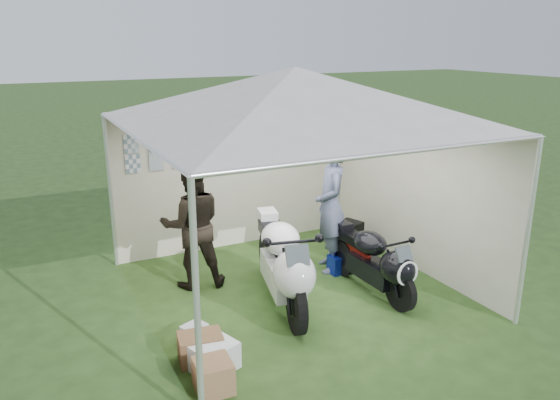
{
  "coord_description": "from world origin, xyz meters",
  "views": [
    {
      "loc": [
        -3.23,
        -6.02,
        3.35
      ],
      "look_at": [
        -0.04,
        0.35,
        1.21
      ],
      "focal_mm": 35.0,
      "sensor_mm": 36.0,
      "label": 1
    }
  ],
  "objects_px": {
    "motorcycle_black": "(376,261)",
    "person_dark_jacket": "(192,225)",
    "crate_1": "(213,376)",
    "crate_3": "(201,348)",
    "canopy_tent": "(294,102)",
    "person_blue_jacket": "(331,206)",
    "crate_2": "(194,333)",
    "crate_0": "(215,357)",
    "motorcycle_white": "(283,262)",
    "paddock_stand": "(341,264)",
    "equipment_box": "(347,236)"
  },
  "relations": [
    {
      "from": "paddock_stand",
      "to": "crate_0",
      "type": "bearing_deg",
      "value": -149.34
    },
    {
      "from": "crate_2",
      "to": "crate_0",
      "type": "bearing_deg",
      "value": -89.07
    },
    {
      "from": "motorcycle_white",
      "to": "crate_0",
      "type": "relative_size",
      "value": 4.95
    },
    {
      "from": "crate_0",
      "to": "equipment_box",
      "type": "bearing_deg",
      "value": 35.81
    },
    {
      "from": "crate_3",
      "to": "crate_0",
      "type": "bearing_deg",
      "value": -71.16
    },
    {
      "from": "motorcycle_black",
      "to": "equipment_box",
      "type": "distance_m",
      "value": 1.69
    },
    {
      "from": "person_dark_jacket",
      "to": "crate_3",
      "type": "distance_m",
      "value": 2.05
    },
    {
      "from": "crate_0",
      "to": "crate_3",
      "type": "relative_size",
      "value": 0.96
    },
    {
      "from": "crate_1",
      "to": "crate_0",
      "type": "bearing_deg",
      "value": 68.16
    },
    {
      "from": "motorcycle_white",
      "to": "person_dark_jacket",
      "type": "relative_size",
      "value": 1.24
    },
    {
      "from": "crate_0",
      "to": "crate_2",
      "type": "height_order",
      "value": "crate_0"
    },
    {
      "from": "paddock_stand",
      "to": "motorcycle_white",
      "type": "bearing_deg",
      "value": -155.61
    },
    {
      "from": "motorcycle_black",
      "to": "person_dark_jacket",
      "type": "relative_size",
      "value": 0.99
    },
    {
      "from": "crate_1",
      "to": "crate_3",
      "type": "distance_m",
      "value": 0.55
    },
    {
      "from": "motorcycle_white",
      "to": "paddock_stand",
      "type": "distance_m",
      "value": 1.45
    },
    {
      "from": "motorcycle_black",
      "to": "person_blue_jacket",
      "type": "distance_m",
      "value": 1.12
    },
    {
      "from": "canopy_tent",
      "to": "motorcycle_white",
      "type": "bearing_deg",
      "value": -131.83
    },
    {
      "from": "paddock_stand",
      "to": "crate_3",
      "type": "distance_m",
      "value": 2.9
    },
    {
      "from": "canopy_tent",
      "to": "crate_1",
      "type": "xyz_separation_m",
      "value": [
        -1.74,
        -1.62,
        -2.42
      ]
    },
    {
      "from": "motorcycle_black",
      "to": "crate_1",
      "type": "distance_m",
      "value": 2.88
    },
    {
      "from": "motorcycle_white",
      "to": "crate_1",
      "type": "xyz_separation_m",
      "value": [
        -1.41,
        -1.25,
        -0.45
      ]
    },
    {
      "from": "canopy_tent",
      "to": "person_dark_jacket",
      "type": "height_order",
      "value": "canopy_tent"
    },
    {
      "from": "equipment_box",
      "to": "motorcycle_white",
      "type": "bearing_deg",
      "value": -144.37
    },
    {
      "from": "paddock_stand",
      "to": "person_dark_jacket",
      "type": "height_order",
      "value": "person_dark_jacket"
    },
    {
      "from": "equipment_box",
      "to": "crate_3",
      "type": "height_order",
      "value": "equipment_box"
    },
    {
      "from": "motorcycle_white",
      "to": "equipment_box",
      "type": "xyz_separation_m",
      "value": [
        1.85,
        1.32,
        -0.39
      ]
    },
    {
      "from": "crate_1",
      "to": "crate_3",
      "type": "xyz_separation_m",
      "value": [
        0.05,
        0.54,
        -0.0
      ]
    },
    {
      "from": "crate_1",
      "to": "crate_3",
      "type": "height_order",
      "value": "crate_1"
    },
    {
      "from": "motorcycle_black",
      "to": "crate_2",
      "type": "xyz_separation_m",
      "value": [
        -2.55,
        -0.05,
        -0.39
      ]
    },
    {
      "from": "canopy_tent",
      "to": "motorcycle_black",
      "type": "distance_m",
      "value": 2.37
    },
    {
      "from": "crate_2",
      "to": "crate_3",
      "type": "distance_m",
      "value": 0.43
    },
    {
      "from": "motorcycle_black",
      "to": "crate_3",
      "type": "distance_m",
      "value": 2.68
    },
    {
      "from": "motorcycle_black",
      "to": "person_dark_jacket",
      "type": "height_order",
      "value": "person_dark_jacket"
    },
    {
      "from": "equipment_box",
      "to": "crate_1",
      "type": "height_order",
      "value": "equipment_box"
    },
    {
      "from": "paddock_stand",
      "to": "crate_2",
      "type": "xyz_separation_m",
      "value": [
        -2.54,
        -0.85,
        -0.04
      ]
    },
    {
      "from": "equipment_box",
      "to": "crate_0",
      "type": "xyz_separation_m",
      "value": [
        -3.13,
        -2.26,
        -0.08
      ]
    },
    {
      "from": "crate_0",
      "to": "motorcycle_white",
      "type": "bearing_deg",
      "value": 36.06
    },
    {
      "from": "crate_2",
      "to": "crate_1",
      "type": "bearing_deg",
      "value": -97.0
    },
    {
      "from": "crate_0",
      "to": "canopy_tent",
      "type": "bearing_deg",
      "value": 38.92
    },
    {
      "from": "canopy_tent",
      "to": "motorcycle_black",
      "type": "relative_size",
      "value": 3.19
    },
    {
      "from": "equipment_box",
      "to": "crate_1",
      "type": "relative_size",
      "value": 1.26
    },
    {
      "from": "person_dark_jacket",
      "to": "crate_2",
      "type": "bearing_deg",
      "value": 82.62
    },
    {
      "from": "equipment_box",
      "to": "crate_2",
      "type": "relative_size",
      "value": 1.69
    },
    {
      "from": "paddock_stand",
      "to": "canopy_tent",
      "type": "bearing_deg",
      "value": -167.93
    },
    {
      "from": "canopy_tent",
      "to": "person_blue_jacket",
      "type": "height_order",
      "value": "canopy_tent"
    },
    {
      "from": "crate_1",
      "to": "crate_2",
      "type": "bearing_deg",
      "value": 83.0
    },
    {
      "from": "person_dark_jacket",
      "to": "crate_3",
      "type": "relative_size",
      "value": 3.84
    },
    {
      "from": "paddock_stand",
      "to": "equipment_box",
      "type": "height_order",
      "value": "equipment_box"
    },
    {
      "from": "person_dark_jacket",
      "to": "person_blue_jacket",
      "type": "bearing_deg",
      "value": -179.61
    },
    {
      "from": "canopy_tent",
      "to": "crate_3",
      "type": "bearing_deg",
      "value": -147.43
    }
  ]
}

